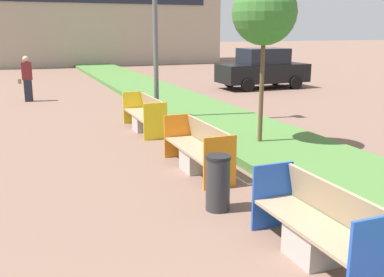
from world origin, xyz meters
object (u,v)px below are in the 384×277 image
Objects in this scene: bench_orange_frame at (198,152)px; litter_bin at (218,183)px; pedestrian_walking at (27,78)px; bench_yellow_frame at (145,117)px; bench_blue_frame at (316,231)px; sapling_tree_near at (264,13)px; parked_car_distant at (263,69)px.

bench_orange_frame is 2.54× the size of litter_bin.
bench_yellow_frame is at bearing -66.98° from pedestrian_walking.
bench_blue_frame is 5.87m from sapling_tree_near.
bench_blue_frame is 0.47× the size of parked_car_distant.
bench_blue_frame is 14.56m from pedestrian_walking.
litter_bin is 12.67m from pedestrian_walking.
litter_bin is at bearing -94.66° from bench_yellow_frame.
bench_yellow_frame is 7.22m from pedestrian_walking.
pedestrian_walking is (-2.81, 14.28, 0.52)m from bench_blue_frame.
bench_blue_frame is 1.13× the size of pedestrian_walking.
sapling_tree_near reaches higher than pedestrian_walking.
litter_bin is 4.68m from sapling_tree_near.
bench_orange_frame and bench_yellow_frame have the same top height.
litter_bin is 14.99m from parked_car_distant.
bench_blue_frame is 2.26× the size of litter_bin.
parked_car_distant is at bearing 41.65° from bench_yellow_frame.
pedestrian_walking reaches higher than litter_bin.
bench_yellow_frame is (0.00, 3.87, 0.00)m from bench_orange_frame.
parked_car_distant is at bearing 57.27° from litter_bin.
parked_car_distant reaches higher than litter_bin.
bench_blue_frame is 1.89m from litter_bin.
sapling_tree_near is 0.90× the size of parked_car_distant.
sapling_tree_near is at bearing 50.57° from litter_bin.
bench_yellow_frame is 0.60× the size of sapling_tree_near.
bench_blue_frame is at bearing -90.03° from bench_yellow_frame.
bench_yellow_frame is 10.22m from parked_car_distant.
parked_car_distant reaches higher than pedestrian_walking.
bench_blue_frame reaches higher than litter_bin.
bench_yellow_frame is at bearing 89.99° from bench_orange_frame.
bench_yellow_frame is at bearing -138.82° from parked_car_distant.
pedestrian_walking is 0.41× the size of parked_car_distant.
parked_car_distant reaches higher than bench_blue_frame.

